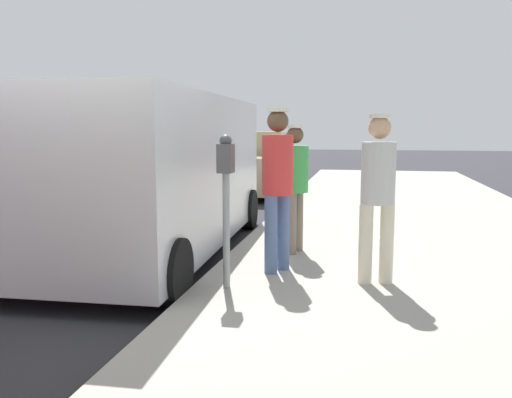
{
  "coord_description": "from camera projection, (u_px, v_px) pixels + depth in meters",
  "views": [
    {
      "loc": [
        2.67,
        -4.51,
        1.72
      ],
      "look_at": [
        1.65,
        0.41,
        1.05
      ],
      "focal_mm": 36.81,
      "sensor_mm": 36.0,
      "label": 1
    }
  ],
  "objects": [
    {
      "name": "parked_sedan_ahead",
      "position": [
        256.0,
        165.0,
        14.15
      ],
      "size": [
        1.99,
        4.42,
        1.65
      ],
      "color": "tan",
      "rests_on": "ground"
    },
    {
      "name": "parked_van",
      "position": [
        153.0,
        171.0,
        7.12
      ],
      "size": [
        2.31,
        5.27,
        2.15
      ],
      "color": "#BCBCC1",
      "rests_on": "ground"
    },
    {
      "name": "ground_plane",
      "position": [
        83.0,
        306.0,
        5.14
      ],
      "size": [
        80.0,
        80.0,
        0.0
      ],
      "primitive_type": "plane",
      "color": "#2D2D33"
    },
    {
      "name": "sidewalk_slab",
      "position": [
        460.0,
        326.0,
        4.43
      ],
      "size": [
        5.0,
        32.0,
        0.15
      ],
      "primitive_type": "cube",
      "color": "#9E998E",
      "rests_on": "ground"
    },
    {
      "name": "pedestrian_in_gray",
      "position": [
        378.0,
        188.0,
        5.26
      ],
      "size": [
        0.35,
        0.34,
        1.72
      ],
      "color": "beige",
      "rests_on": "sidewalk_slab"
    },
    {
      "name": "parking_meter_far",
      "position": [
        289.0,
        160.0,
        9.32
      ],
      "size": [
        0.14,
        0.18,
        1.52
      ],
      "color": "gray",
      "rests_on": "sidewalk_slab"
    },
    {
      "name": "parking_meter_near",
      "position": [
        226.0,
        185.0,
        5.11
      ],
      "size": [
        0.14,
        0.18,
        1.52
      ],
      "color": "gray",
      "rests_on": "sidewalk_slab"
    },
    {
      "name": "pedestrian_in_green",
      "position": [
        295.0,
        181.0,
        6.63
      ],
      "size": [
        0.34,
        0.35,
        1.62
      ],
      "color": "#726656",
      "rests_on": "sidewalk_slab"
    },
    {
      "name": "pedestrian_in_red",
      "position": [
        277.0,
        178.0,
        5.72
      ],
      "size": [
        0.34,
        0.34,
        1.79
      ],
      "color": "#4C608C",
      "rests_on": "sidewalk_slab"
    }
  ]
}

